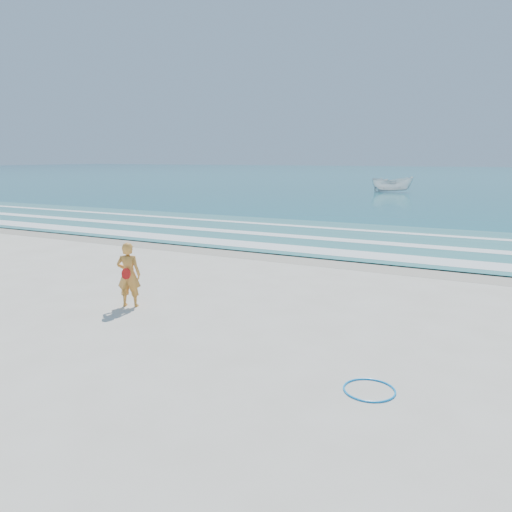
% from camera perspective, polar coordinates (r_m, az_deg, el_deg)
% --- Properties ---
extents(ground, '(400.00, 400.00, 0.00)m').
position_cam_1_polar(ground, '(10.41, -9.82, -9.29)').
color(ground, silver).
rests_on(ground, ground).
extents(wet_sand, '(400.00, 2.40, 0.00)m').
position_cam_1_polar(wet_sand, '(18.13, 7.50, -0.38)').
color(wet_sand, '#B2A893').
rests_on(wet_sand, ground).
extents(ocean, '(400.00, 190.00, 0.04)m').
position_cam_1_polar(ocean, '(112.95, 24.49, 8.41)').
color(ocean, '#19727F').
rests_on(ocean, ground).
extents(shallow, '(400.00, 10.00, 0.01)m').
position_cam_1_polar(shallow, '(22.82, 11.78, 1.97)').
color(shallow, '#59B7AD').
rests_on(shallow, ocean).
extents(foam_near, '(400.00, 1.40, 0.01)m').
position_cam_1_polar(foam_near, '(19.33, 8.81, 0.46)').
color(foam_near, white).
rests_on(foam_near, shallow).
extents(foam_mid, '(400.00, 0.90, 0.01)m').
position_cam_1_polar(foam_mid, '(22.06, 11.22, 1.70)').
color(foam_mid, white).
rests_on(foam_mid, shallow).
extents(foam_far, '(400.00, 0.60, 0.01)m').
position_cam_1_polar(foam_far, '(25.21, 13.32, 2.79)').
color(foam_far, white).
rests_on(foam_far, shallow).
extents(hoop, '(1.02, 1.02, 0.03)m').
position_cam_1_polar(hoop, '(8.34, 12.82, -14.69)').
color(hoop, '#0D99FB').
rests_on(hoop, ground).
extents(boat, '(4.47, 2.77, 1.62)m').
position_cam_1_polar(boat, '(54.24, 15.32, 7.90)').
color(boat, silver).
rests_on(boat, ocean).
extents(woman, '(0.69, 0.57, 1.60)m').
position_cam_1_polar(woman, '(12.58, -14.34, -2.08)').
color(woman, orange).
rests_on(woman, ground).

